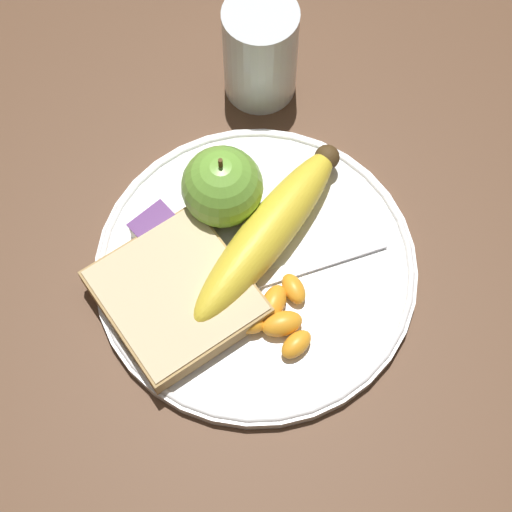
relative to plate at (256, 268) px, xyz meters
name	(u,v)px	position (x,y,z in m)	size (l,w,h in m)	color
ground_plane	(256,272)	(0.00, 0.00, -0.01)	(3.00, 3.00, 0.00)	brown
plate	(256,268)	(0.00, 0.00, 0.00)	(0.27, 0.27, 0.01)	white
juice_glass	(260,54)	(-0.14, 0.13, 0.04)	(0.07, 0.07, 0.10)	silver
apple	(222,187)	(-0.06, 0.02, 0.04)	(0.07, 0.07, 0.08)	#72B23D
banana	(269,231)	(-0.01, 0.02, 0.02)	(0.08, 0.20, 0.04)	yellow
bread_slice	(176,295)	(-0.02, -0.07, 0.02)	(0.13, 0.12, 0.02)	#AB8751
fork	(276,276)	(0.02, 0.01, 0.01)	(0.08, 0.16, 0.00)	silver
jam_packet	(161,235)	(-0.07, -0.04, 0.01)	(0.04, 0.04, 0.02)	silver
orange_segment_0	(244,320)	(0.03, -0.04, 0.01)	(0.04, 0.03, 0.02)	orange
orange_segment_1	(294,289)	(0.04, 0.01, 0.01)	(0.03, 0.02, 0.02)	orange
orange_segment_2	(274,303)	(0.04, -0.01, 0.01)	(0.03, 0.04, 0.02)	orange
orange_segment_3	(296,344)	(0.07, -0.02, 0.01)	(0.02, 0.03, 0.02)	orange
orange_segment_4	(282,324)	(0.05, -0.02, 0.01)	(0.03, 0.04, 0.02)	orange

